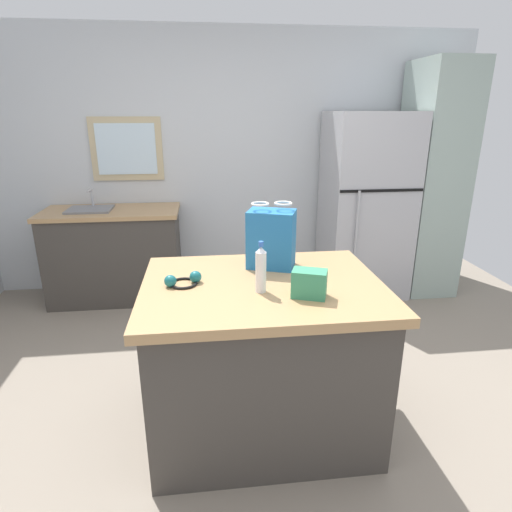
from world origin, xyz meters
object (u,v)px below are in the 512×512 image
kitchen_island (262,357)px  refrigerator (366,206)px  small_box (309,284)px  tall_cabinet (431,181)px  ear_defenders (183,281)px  shopping_bag (271,239)px  bottle (261,269)px

kitchen_island → refrigerator: size_ratio=0.72×
refrigerator → small_box: bearing=-117.2°
small_box → tall_cabinet: bearing=50.5°
small_box → ear_defenders: (-0.62, 0.23, -0.05)m
shopping_bag → refrigerator: bearing=54.1°
shopping_bag → small_box: (0.12, -0.45, -0.10)m
tall_cabinet → shopping_bag: tall_cabinet is taller
shopping_bag → bottle: bearing=-106.6°
small_box → ear_defenders: small_box is taller
tall_cabinet → small_box: tall_cabinet is taller
small_box → refrigerator: bearing=62.8°
refrigerator → bottle: 2.42m
shopping_bag → tall_cabinet: bearing=41.8°
kitchen_island → bottle: bearing=-102.5°
tall_cabinet → ear_defenders: size_ratio=11.60×
small_box → bottle: 0.25m
kitchen_island → bottle: size_ratio=4.82×
bottle → tall_cabinet: bearing=45.8°
refrigerator → bottle: refrigerator is taller
tall_cabinet → ear_defenders: tall_cabinet is taller
shopping_bag → bottle: shopping_bag is taller
refrigerator → shopping_bag: (-1.20, -1.67, 0.19)m
kitchen_island → bottle: (-0.02, -0.11, 0.57)m
tall_cabinet → bottle: (-1.97, -2.02, -0.09)m
refrigerator → tall_cabinet: 0.70m
small_box → ear_defenders: bearing=159.8°
tall_cabinet → ear_defenders: (-2.36, -1.89, -0.18)m
refrigerator → small_box: size_ratio=10.69×
kitchen_island → shopping_bag: (0.08, 0.25, 0.62)m
refrigerator → ear_defenders: 2.54m
kitchen_island → shopping_bag: size_ratio=3.35×
bottle → shopping_bag: bearing=73.4°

